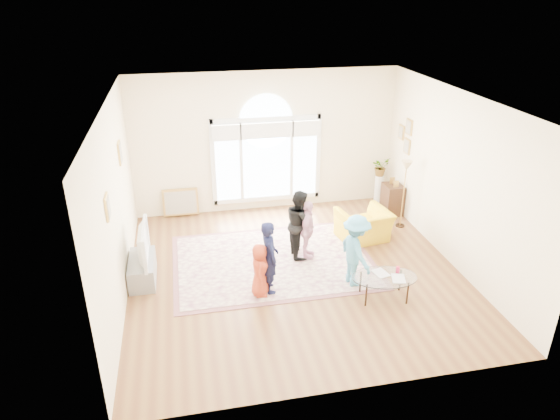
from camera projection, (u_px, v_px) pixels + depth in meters
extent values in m
plane|color=brown|center=(295.00, 272.00, 9.26)|extent=(6.00, 6.00, 0.00)
plane|color=#F7E9C3|center=(266.00, 143.00, 11.26)|extent=(6.00, 0.00, 6.00)
plane|color=#F7E9C3|center=(354.00, 288.00, 5.92)|extent=(6.00, 0.00, 6.00)
plane|color=#F7E9C3|center=(116.00, 207.00, 8.05)|extent=(0.00, 6.00, 6.00)
plane|color=#F7E9C3|center=(456.00, 180.00, 9.14)|extent=(0.00, 6.00, 6.00)
plane|color=white|center=(298.00, 100.00, 7.92)|extent=(6.00, 6.00, 0.00)
cube|color=white|center=(267.00, 198.00, 11.79)|extent=(2.50, 0.08, 0.10)
cube|color=white|center=(266.00, 119.00, 11.00)|extent=(2.50, 0.08, 0.10)
cube|color=white|center=(213.00, 163.00, 11.17)|extent=(0.10, 0.08, 2.00)
cube|color=white|center=(318.00, 156.00, 11.62)|extent=(0.10, 0.08, 2.00)
cube|color=#C6E2FF|center=(227.00, 162.00, 11.23)|extent=(0.55, 0.02, 1.80)
cube|color=#C6E2FF|center=(304.00, 157.00, 11.56)|extent=(0.55, 0.02, 1.80)
cube|color=#C6E2FF|center=(267.00, 160.00, 11.40)|extent=(1.10, 0.02, 1.80)
cylinder|color=#C6E2FF|center=(266.00, 121.00, 11.02)|extent=(1.20, 0.02, 1.20)
cube|color=white|center=(241.00, 162.00, 11.28)|extent=(0.07, 0.04, 1.80)
cube|color=white|center=(292.00, 158.00, 11.49)|extent=(0.07, 0.04, 1.80)
cube|color=white|center=(226.00, 132.00, 10.86)|extent=(0.65, 0.12, 0.35)
cube|color=white|center=(267.00, 130.00, 11.02)|extent=(1.20, 0.12, 0.35)
cube|color=white|center=(306.00, 128.00, 11.19)|extent=(0.65, 0.12, 0.35)
cube|color=tan|center=(120.00, 153.00, 9.00)|extent=(0.03, 0.34, 0.40)
cube|color=#ADA38E|center=(121.00, 153.00, 9.00)|extent=(0.01, 0.28, 0.34)
cube|color=tan|center=(107.00, 207.00, 7.08)|extent=(0.03, 0.30, 0.36)
cube|color=#ADA38E|center=(109.00, 207.00, 7.09)|extent=(0.01, 0.24, 0.30)
cube|color=tan|center=(409.00, 127.00, 10.77)|extent=(0.03, 0.28, 0.34)
cube|color=#ADA38E|center=(408.00, 127.00, 10.77)|extent=(0.01, 0.22, 0.28)
cube|color=tan|center=(407.00, 146.00, 10.95)|extent=(0.03, 0.28, 0.34)
cube|color=#ADA38E|center=(406.00, 146.00, 10.95)|extent=(0.01, 0.22, 0.28)
cube|color=tan|center=(401.00, 132.00, 11.17)|extent=(0.03, 0.26, 0.32)
cube|color=#ADA38E|center=(401.00, 132.00, 11.17)|extent=(0.01, 0.20, 0.26)
cube|color=beige|center=(273.00, 261.00, 9.61)|extent=(3.60, 2.60, 0.02)
cube|color=brown|center=(273.00, 261.00, 9.61)|extent=(3.80, 2.80, 0.01)
cube|color=gray|center=(142.00, 270.00, 8.94)|extent=(0.45, 1.00, 0.42)
imported|color=black|center=(139.00, 244.00, 8.72)|extent=(0.14, 1.10, 0.63)
cube|color=#5F93EB|center=(144.00, 243.00, 8.74)|extent=(0.02, 0.90, 0.51)
ellipsoid|color=silver|center=(385.00, 277.00, 8.34)|extent=(1.17, 0.82, 0.02)
cylinder|color=black|center=(400.00, 280.00, 8.64)|extent=(0.03, 0.03, 0.40)
cylinder|color=black|center=(360.00, 282.00, 8.58)|extent=(0.03, 0.03, 0.40)
cylinder|color=black|center=(407.00, 293.00, 8.28)|extent=(0.03, 0.03, 0.40)
cylinder|color=black|center=(366.00, 296.00, 8.22)|extent=(0.03, 0.03, 0.40)
imported|color=#B2A58C|center=(375.00, 275.00, 8.37)|extent=(0.28, 0.33, 0.03)
imported|color=#B2A58C|center=(392.00, 278.00, 8.27)|extent=(0.29, 0.34, 0.02)
cylinder|color=#CC254F|center=(398.00, 270.00, 8.43)|extent=(0.07, 0.07, 0.12)
imported|color=yellow|center=(364.00, 225.00, 10.31)|extent=(1.13, 1.02, 0.65)
cube|color=black|center=(392.00, 199.00, 11.48)|extent=(0.40, 0.50, 0.70)
cylinder|color=black|center=(400.00, 225.00, 11.01)|extent=(0.20, 0.20, 0.02)
cylinder|color=#B38B40|center=(403.00, 198.00, 10.73)|extent=(0.02, 0.02, 1.35)
cone|color=#CCB284|center=(407.00, 166.00, 10.43)|extent=(0.26, 0.26, 0.22)
cylinder|color=white|center=(379.00, 189.00, 12.04)|extent=(0.20, 0.20, 0.70)
imported|color=#33722D|center=(381.00, 167.00, 11.80)|extent=(0.51, 0.48, 0.45)
cube|color=tan|center=(182.00, 216.00, 11.48)|extent=(0.80, 0.14, 0.62)
imported|color=#B63A1F|center=(260.00, 270.00, 8.39)|extent=(0.38, 0.51, 0.95)
imported|color=#121533|center=(269.00, 257.00, 8.44)|extent=(0.35, 0.50, 1.31)
imported|color=black|center=(300.00, 224.00, 9.55)|extent=(0.51, 0.65, 1.35)
imported|color=#E9A5BE|center=(307.00, 230.00, 9.50)|extent=(0.51, 0.74, 1.17)
imported|color=#4C9DC3|center=(356.00, 251.00, 8.62)|extent=(0.63, 0.93, 1.32)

